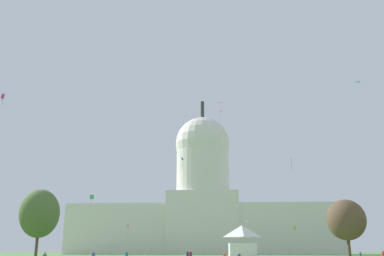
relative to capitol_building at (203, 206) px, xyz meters
name	(u,v)px	position (x,y,z in m)	size (l,w,h in m)	color
capitol_building	(203,206)	(0.00, 0.00, 0.00)	(120.50, 25.62, 71.72)	silver
event_tent	(242,243)	(11.20, -117.59, -17.99)	(5.13, 4.73, 6.08)	white
tree_east_far	(346,220)	(38.20, -88.27, -12.14)	(10.66, 10.76, 13.81)	brown
tree_west_far	(40,213)	(-27.92, -113.75, -12.34)	(8.35, 10.01, 13.37)	brown
person_denim_front_center	(361,256)	(32.76, -113.84, -20.33)	(0.49, 0.49, 1.52)	#3D5684
kite_cyan_high	(359,83)	(39.51, -104.03, 17.29)	(1.34, 0.95, 2.34)	#33BCDB
kite_green_low	(92,197)	(-22.89, -96.69, -7.10)	(1.16, 1.18, 2.24)	green
kite_magenta_mid	(3,97)	(-34.85, -120.33, 9.64)	(0.75, 0.51, 2.32)	#D1339E
kite_white_low	(249,223)	(15.44, -74.28, -11.99)	(0.90, 1.15, 3.65)	white
kite_blue_high	(221,104)	(8.68, -53.53, 30.66)	(1.55, 1.24, 3.20)	blue
kite_turquoise_mid	(182,161)	(-2.31, -86.15, 3.47)	(0.71, 0.54, 3.50)	teal
kite_gold_mid	(291,161)	(29.80, -65.76, 7.17)	(0.34, 0.87, 4.19)	gold
kite_pink_low	(128,226)	(-19.98, -68.27, -12.27)	(0.81, 0.83, 3.49)	pink
kite_lime_low	(295,228)	(36.73, -23.40, -10.91)	(1.47, 1.43, 3.16)	#8CD133
kite_violet_high	(220,112)	(8.14, -40.27, 31.94)	(1.33, 1.38, 2.16)	purple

